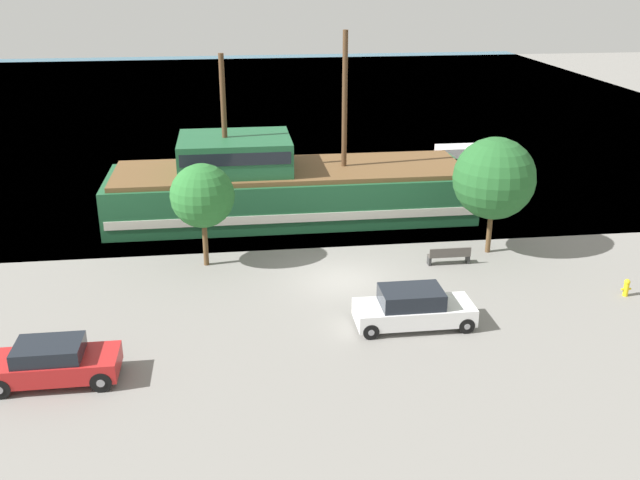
{
  "coord_description": "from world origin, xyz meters",
  "views": [
    {
      "loc": [
        -4.67,
        -28.42,
        13.14
      ],
      "look_at": [
        -0.73,
        2.0,
        1.2
      ],
      "focal_mm": 40.0,
      "sensor_mm": 36.0,
      "label": 1
    }
  ],
  "objects_px": {
    "parked_car_curb_front": "(413,308)",
    "bench_promenade_east": "(449,255)",
    "pirate_ship": "(286,187)",
    "fire_hydrant": "(626,287)",
    "moored_boat_dockside": "(465,166)",
    "parked_car_curb_mid": "(54,363)"
  },
  "relations": [
    {
      "from": "parked_car_curb_front",
      "to": "bench_promenade_east",
      "type": "relative_size",
      "value": 2.31
    },
    {
      "from": "parked_car_curb_front",
      "to": "fire_hydrant",
      "type": "xyz_separation_m",
      "value": [
        9.61,
        1.45,
        -0.35
      ]
    },
    {
      "from": "parked_car_curb_front",
      "to": "bench_promenade_east",
      "type": "bearing_deg",
      "value": 60.7
    },
    {
      "from": "pirate_ship",
      "to": "fire_hydrant",
      "type": "height_order",
      "value": "pirate_ship"
    },
    {
      "from": "parked_car_curb_mid",
      "to": "bench_promenade_east",
      "type": "relative_size",
      "value": 2.12
    },
    {
      "from": "pirate_ship",
      "to": "parked_car_curb_front",
      "type": "relative_size",
      "value": 4.6
    },
    {
      "from": "parked_car_curb_mid",
      "to": "parked_car_curb_front",
      "type": "bearing_deg",
      "value": 10.27
    },
    {
      "from": "parked_car_curb_mid",
      "to": "pirate_ship",
      "type": "bearing_deg",
      "value": 60.01
    },
    {
      "from": "moored_boat_dockside",
      "to": "fire_hydrant",
      "type": "relative_size",
      "value": 9.6
    },
    {
      "from": "parked_car_curb_front",
      "to": "fire_hydrant",
      "type": "relative_size",
      "value": 5.96
    },
    {
      "from": "pirate_ship",
      "to": "fire_hydrant",
      "type": "distance_m",
      "value": 18.02
    },
    {
      "from": "moored_boat_dockside",
      "to": "parked_car_curb_mid",
      "type": "height_order",
      "value": "moored_boat_dockside"
    },
    {
      "from": "moored_boat_dockside",
      "to": "bench_promenade_east",
      "type": "height_order",
      "value": "moored_boat_dockside"
    },
    {
      "from": "parked_car_curb_front",
      "to": "parked_car_curb_mid",
      "type": "relative_size",
      "value": 1.09
    },
    {
      "from": "fire_hydrant",
      "to": "bench_promenade_east",
      "type": "xyz_separation_m",
      "value": [
        -6.42,
        4.24,
        0.04
      ]
    },
    {
      "from": "parked_car_curb_front",
      "to": "bench_promenade_east",
      "type": "xyz_separation_m",
      "value": [
        3.19,
        5.69,
        -0.31
      ]
    },
    {
      "from": "pirate_ship",
      "to": "fire_hydrant",
      "type": "xyz_separation_m",
      "value": [
        13.37,
        -12.01,
        -1.28
      ]
    },
    {
      "from": "bench_promenade_east",
      "to": "moored_boat_dockside",
      "type": "bearing_deg",
      "value": 69.16
    },
    {
      "from": "pirate_ship",
      "to": "parked_car_curb_mid",
      "type": "bearing_deg",
      "value": -119.99
    },
    {
      "from": "moored_boat_dockside",
      "to": "parked_car_curb_front",
      "type": "xyz_separation_m",
      "value": [
        -8.47,
        -19.55,
        -0.04
      ]
    },
    {
      "from": "moored_boat_dockside",
      "to": "fire_hydrant",
      "type": "height_order",
      "value": "moored_boat_dockside"
    },
    {
      "from": "parked_car_curb_mid",
      "to": "fire_hydrant",
      "type": "relative_size",
      "value": 5.47
    }
  ]
}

